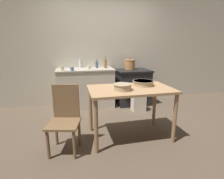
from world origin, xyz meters
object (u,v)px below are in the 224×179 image
Objects in this scene: cup_center_left at (72,69)px; bottle_far_left at (97,65)px; bottle_mid_left at (80,64)px; mixing_bowl_large at (123,87)px; work_table at (130,95)px; stock_pot at (130,65)px; cup_center at (62,68)px; stove at (132,87)px; bottle_left at (105,64)px; mixing_bowl_small at (143,83)px; flour_sack at (139,102)px; cup_center_right at (89,67)px; chair at (65,117)px.

bottle_far_left is at bearing 29.55° from cup_center_left.
bottle_mid_left is 0.48m from cup_center_left.
bottle_mid_left is at bearing 104.70° from mixing_bowl_large.
work_table is 4.82× the size of stock_pot.
cup_center_left is at bearing -114.09° from bottle_mid_left.
stove is at bearing 5.70° from cup_center.
cup_center is at bearing -167.63° from bottle_left.
cup_center reaches higher than mixing_bowl_small.
bottle_far_left is 0.39m from bottle_mid_left.
work_table is 16.48× the size of cup_center_left.
work_table is 0.32m from mixing_bowl_small.
mixing_bowl_large is (-0.69, -1.08, 0.63)m from flour_sack.
stove is 4.15× the size of bottle_far_left.
mixing_bowl_large is at bearing -86.28° from bottle_far_left.
cup_center is at bearing 167.24° from cup_center_left.
bottle_far_left reaches higher than cup_center.
stock_pot is 0.78× the size of mixing_bowl_small.
bottle_left is at bearing -178.67° from stock_pot.
work_table is 1.61m from bottle_left.
cup_center is at bearing -174.30° from stove.
stock_pot is 1.57m from cup_center.
work_table is 1.70m from stock_pot.
bottle_mid_left is at bearing 109.69° from work_table.
cup_center is 0.59m from cup_center_right.
bottle_left is at bearing 10.33° from cup_center_right.
bottle_far_left is 0.74× the size of bottle_left.
flour_sack is 1.54× the size of mixing_bowl_large.
mixing_bowl_small is 4.05× the size of cup_center_right.
mixing_bowl_large is 1.62m from cup_center_right.
bottle_far_left is at bearing 98.98° from work_table.
bottle_mid_left reaches higher than cup_center.
bottle_left reaches higher than cup_center_left.
chair is 1.96m from bottle_far_left.
mixing_bowl_large is 3.52× the size of cup_center_left.
bottle_far_left is (-0.51, 1.52, 0.13)m from mixing_bowl_small.
bottle_left is at bearing 12.37° from cup_center.
work_table is 5.22× the size of bottle_mid_left.
bottle_mid_left is at bearing 162.65° from bottle_far_left.
chair is at bearing -87.62° from cup_center.
bottle_far_left reaches higher than mixing_bowl_small.
bottle_far_left is (-0.84, 0.11, 0.54)m from stove.
stock_pot is (-0.05, 0.06, 0.53)m from stove.
work_table is at bearing -110.85° from stove.
mixing_bowl_large reaches higher than work_table.
cup_center_right is (-0.38, -0.07, -0.06)m from bottle_left.
bottle_left is 0.40m from cup_center_right.
stove is at bearing -10.73° from bottle_mid_left.
bottle_left is (0.08, 1.66, 0.15)m from mixing_bowl_large.
bottle_far_left is 0.20m from bottle_left.
cup_center_right is (-1.04, -0.02, 0.51)m from stove.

